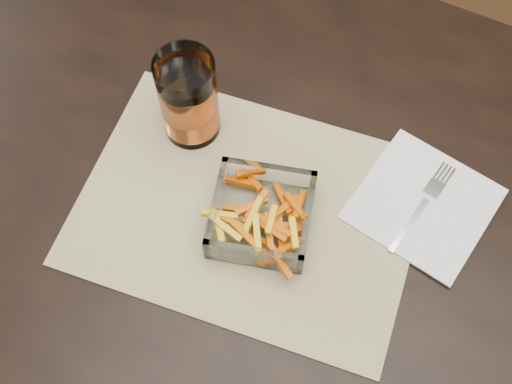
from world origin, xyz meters
TOP-DOWN VIEW (x-y plane):
  - dining_table at (0.00, 0.00)m, footprint 1.60×0.90m
  - placemat at (-0.16, -0.02)m, footprint 0.49×0.38m
  - glass_bowl at (-0.13, -0.04)m, footprint 0.16×0.16m
  - tumbler at (-0.29, 0.06)m, footprint 0.08×0.08m
  - napkin at (0.06, 0.09)m, footprint 0.20×0.20m
  - fork at (0.06, 0.09)m, footprint 0.04×0.16m

SIDE VIEW (x-z plane):
  - dining_table at x=0.00m, z-range 0.29..1.04m
  - placemat at x=-0.16m, z-range 0.75..0.75m
  - napkin at x=0.06m, z-range 0.75..0.76m
  - fork at x=0.06m, z-range 0.76..0.76m
  - glass_bowl at x=-0.13m, z-range 0.75..0.80m
  - tumbler at x=-0.29m, z-range 0.75..0.89m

